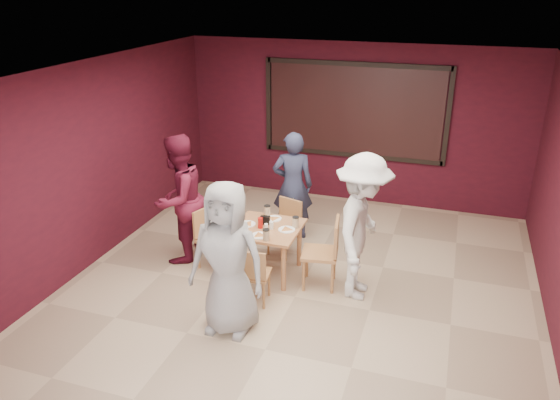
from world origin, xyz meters
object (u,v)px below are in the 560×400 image
(chair_left, at_px, (211,235))
(chair_right, at_px, (326,249))
(diner_front, at_px, (227,259))
(diner_back, at_px, (293,186))
(dining_table, at_px, (267,232))
(diner_left, at_px, (179,199))
(chair_front, at_px, (253,273))
(chair_back, at_px, (286,223))
(diner_right, at_px, (362,227))

(chair_left, distance_m, chair_right, 1.64)
(diner_front, distance_m, diner_back, 2.55)
(dining_table, relative_size, chair_left, 1.04)
(chair_right, bearing_deg, diner_left, 177.35)
(dining_table, distance_m, diner_front, 1.36)
(chair_front, height_order, chair_back, chair_back)
(chair_back, height_order, chair_right, chair_right)
(chair_back, xyz_separation_m, diner_back, (-0.07, 0.54, 0.39))
(dining_table, xyz_separation_m, diner_back, (-0.01, 1.22, 0.23))
(diner_front, bearing_deg, diner_left, 134.37)
(dining_table, relative_size, diner_back, 0.52)
(chair_left, height_order, diner_front, diner_front)
(diner_back, height_order, diner_right, diner_right)
(chair_front, distance_m, diner_right, 1.45)
(chair_front, bearing_deg, diner_front, -98.30)
(chair_right, bearing_deg, diner_front, -123.03)
(chair_front, height_order, chair_right, chair_right)
(diner_back, height_order, diner_left, diner_left)
(chair_back, relative_size, chair_right, 0.85)
(chair_left, bearing_deg, chair_front, -38.82)
(chair_left, bearing_deg, diner_front, -57.37)
(dining_table, relative_size, chair_front, 1.14)
(chair_left, distance_m, diner_front, 1.58)
(diner_back, bearing_deg, chair_front, 75.74)
(dining_table, distance_m, chair_front, 0.80)
(dining_table, distance_m, chair_right, 0.84)
(diner_front, relative_size, diner_right, 0.96)
(chair_back, bearing_deg, diner_left, -154.66)
(chair_back, xyz_separation_m, chair_left, (-0.86, -0.74, 0.03))
(diner_left, xyz_separation_m, diner_right, (2.61, -0.16, 0.02))
(chair_back, bearing_deg, chair_right, -43.80)
(diner_right, bearing_deg, chair_left, 88.59)
(diner_front, height_order, diner_back, diner_front)
(dining_table, bearing_deg, diner_front, -89.41)
(dining_table, relative_size, chair_right, 0.94)
(chair_right, xyz_separation_m, diner_left, (-2.15, 0.10, 0.38))
(chair_left, bearing_deg, diner_left, 170.30)
(chair_front, relative_size, chair_left, 0.91)
(diner_left, bearing_deg, chair_back, 125.49)
(diner_left, relative_size, diner_right, 0.98)
(chair_back, distance_m, diner_front, 2.07)
(diner_back, xyz_separation_m, diner_right, (1.31, -1.35, 0.10))
(chair_front, bearing_deg, chair_right, 43.78)
(diner_back, relative_size, diner_left, 0.92)
(chair_right, xyz_separation_m, diner_back, (-0.85, 1.29, 0.31))
(dining_table, height_order, diner_right, diner_right)
(chair_left, xyz_separation_m, diner_back, (0.79, 1.27, 0.36))
(chair_front, bearing_deg, diner_left, 150.08)
(diner_right, bearing_deg, chair_right, 82.90)
(chair_back, bearing_deg, diner_back, 97.37)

